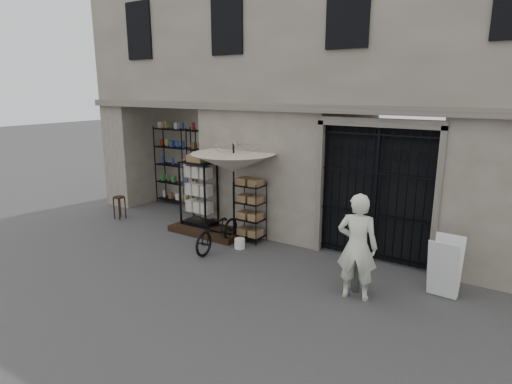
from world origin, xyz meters
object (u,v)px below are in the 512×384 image
Objects in this scene: display_cabinet at (199,197)px; market_umbrella at (233,157)px; steel_bollard at (356,269)px; bicycle at (219,248)px; wire_rack at (250,212)px; wooden_stool at (120,207)px; white_bucket at (240,243)px; easel_sign at (445,267)px; shopkeeper at (354,297)px.

market_umbrella is at bearing 11.50° from display_cabinet.
market_umbrella reaches higher than steel_bollard.
display_cabinet reaches higher than bicycle.
bicycle is at bearing 174.73° from steel_bollard.
market_umbrella is at bearing -137.44° from wire_rack.
display_cabinet is 2.67m from wooden_stool.
display_cabinet is at bearing 166.54° from steel_bollard.
market_umbrella is at bearing 164.15° from steel_bollard.
white_bucket is 0.28× the size of steel_bollard.
bicycle is 1.58× the size of easel_sign.
wire_rack is (1.62, 0.01, -0.17)m from display_cabinet.
wire_rack reaches higher than easel_sign.
wire_rack is 0.82m from white_bucket.
white_bucket is 0.13× the size of shopkeeper.
display_cabinet is 1.68× the size of easel_sign.
market_umbrella reaches higher than white_bucket.
wooden_stool is at bearing 179.76° from white_bucket.
easel_sign is at bearing -3.62° from market_umbrella.
shopkeeper is (7.40, -0.87, -0.35)m from wooden_stool.
easel_sign is (4.90, -0.31, -1.51)m from market_umbrella.
steel_bollard reaches higher than wooden_stool.
market_umbrella is at bearing 138.56° from white_bucket.
market_umbrella is at bearing -28.97° from shopkeeper.
display_cabinet is at bearing -160.26° from wire_rack.
wire_rack is 1.16m from bicycle.
steel_bollard is (3.48, -0.32, 0.45)m from bicycle.
wire_rack is 3.58m from shopkeeper.
easel_sign is (1.39, 0.69, 0.11)m from steel_bollard.
wooden_stool is 8.72m from easel_sign.
wire_rack is at bearing 23.22° from market_umbrella.
bicycle is 3.88m from wooden_stool.
display_cabinet is at bearing 173.43° from market_umbrella.
display_cabinet is 4.92m from steel_bollard.
white_bucket is at bearing 29.93° from bicycle.
wooden_stool is at bearing -153.50° from wire_rack.
market_umbrella is 2.66× the size of easel_sign.
wire_rack is at bearing 176.65° from easel_sign.
wooden_stool is at bearing -16.62° from shopkeeper.
wire_rack is 4.23m from wooden_stool.
white_bucket is at bearing -176.48° from easel_sign.
white_bucket is 3.26m from shopkeeper.
shopkeeper is at bearing -14.04° from bicycle.
white_bucket reaches higher than shopkeeper.
display_cabinet is 5.11m from shopkeeper.
easel_sign is (4.46, 0.08, 0.44)m from white_bucket.
steel_bollard is at bearing 4.61° from display_cabinet.
easel_sign is (1.31, 0.93, 0.56)m from shopkeeper.
shopkeeper is (3.14, -0.85, -0.12)m from white_bucket.
steel_bollard is at bearing -4.88° from wooden_stool.
market_umbrella reaches higher than display_cabinet.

